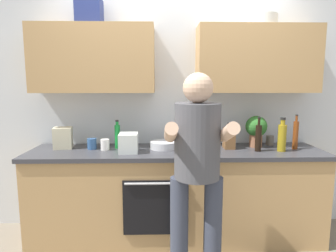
# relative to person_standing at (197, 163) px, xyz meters

# --- Properties ---
(ground_plane) EXTENTS (12.00, 12.00, 0.00)m
(ground_plane) POSITION_rel_person_standing_xyz_m (-0.12, 0.66, -0.96)
(ground_plane) COLOR #756B5B
(back_wall_unit) EXTENTS (4.00, 0.38, 2.50)m
(back_wall_unit) POSITION_rel_person_standing_xyz_m (-0.12, 0.93, 0.54)
(back_wall_unit) COLOR silver
(back_wall_unit) RESTS_ON ground
(counter) EXTENTS (2.84, 0.67, 0.90)m
(counter) POSITION_rel_person_standing_xyz_m (-0.12, 0.66, -0.50)
(counter) COLOR tan
(counter) RESTS_ON ground
(person_standing) EXTENTS (0.49, 0.45, 1.62)m
(person_standing) POSITION_rel_person_standing_xyz_m (0.00, 0.00, 0.00)
(person_standing) COLOR #383D4C
(person_standing) RESTS_ON ground
(bottle_oil) EXTENTS (0.08, 0.08, 0.32)m
(bottle_oil) POSITION_rel_person_standing_xyz_m (0.88, 0.58, 0.08)
(bottle_oil) COLOR olive
(bottle_oil) RESTS_ON counter
(bottle_vinegar) EXTENTS (0.05, 0.05, 0.34)m
(bottle_vinegar) POSITION_rel_person_standing_xyz_m (1.05, 0.67, 0.09)
(bottle_vinegar) COLOR brown
(bottle_vinegar) RESTS_ON counter
(bottle_soy) EXTENTS (0.06, 0.06, 0.33)m
(bottle_soy) POSITION_rel_person_standing_xyz_m (0.66, 0.59, 0.08)
(bottle_soy) COLOR black
(bottle_soy) RESTS_ON counter
(bottle_water) EXTENTS (0.07, 0.07, 0.30)m
(bottle_water) POSITION_rel_person_standing_xyz_m (0.03, 0.79, 0.07)
(bottle_water) COLOR silver
(bottle_water) RESTS_ON counter
(bottle_soda) EXTENTS (0.05, 0.05, 0.28)m
(bottle_soda) POSITION_rel_person_standing_xyz_m (-0.70, 0.75, 0.07)
(bottle_soda) COLOR #198C33
(bottle_soda) RESTS_ON counter
(cup_tea) EXTENTS (0.09, 0.09, 0.11)m
(cup_tea) POSITION_rel_person_standing_xyz_m (-0.95, 0.72, -0.00)
(cup_tea) COLOR #33598C
(cup_tea) RESTS_ON counter
(cup_coffee) EXTENTS (0.08, 0.08, 0.11)m
(cup_coffee) POSITION_rel_person_standing_xyz_m (-0.81, 0.67, -0.00)
(cup_coffee) COLOR white
(cup_coffee) RESTS_ON counter
(cup_stoneware) EXTENTS (0.08, 0.08, 0.10)m
(cup_stoneware) POSITION_rel_person_standing_xyz_m (0.88, 0.87, -0.01)
(cup_stoneware) COLOR slate
(cup_stoneware) RESTS_ON counter
(mixing_bowl) EXTENTS (0.26, 0.26, 0.07)m
(mixing_bowl) POSITION_rel_person_standing_xyz_m (-0.24, 0.72, -0.02)
(mixing_bowl) COLOR silver
(mixing_bowl) RESTS_ON counter
(knife_block) EXTENTS (0.10, 0.14, 0.26)m
(knife_block) POSITION_rel_person_standing_xyz_m (0.41, 0.72, 0.05)
(knife_block) COLOR brown
(knife_block) RESTS_ON counter
(potted_herb) EXTENTS (0.21, 0.21, 0.32)m
(potted_herb) POSITION_rel_person_standing_xyz_m (0.70, 0.78, 0.13)
(potted_herb) COLOR #9E6647
(potted_herb) RESTS_ON counter
(grocery_bag_rice) EXTENTS (0.20, 0.19, 0.21)m
(grocery_bag_rice) POSITION_rel_person_standing_xyz_m (-1.24, 0.77, 0.05)
(grocery_bag_rice) COLOR beige
(grocery_bag_rice) RESTS_ON counter
(grocery_bag_produce) EXTENTS (0.18, 0.22, 0.18)m
(grocery_bag_produce) POSITION_rel_person_standing_xyz_m (-0.57, 0.58, 0.03)
(grocery_bag_produce) COLOR silver
(grocery_bag_produce) RESTS_ON counter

